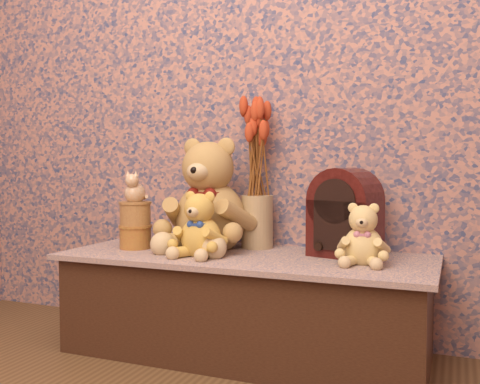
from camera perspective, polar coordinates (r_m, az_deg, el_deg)
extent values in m
cube|color=#35446D|center=(2.35, 3.08, 17.10)|extent=(3.00, 0.10, 2.60)
cube|color=navy|center=(2.10, 0.52, -11.79)|extent=(1.40, 0.56, 0.38)
cylinder|color=tan|center=(2.20, 1.83, -3.16)|extent=(0.14, 0.14, 0.21)
cylinder|color=gold|center=(2.24, -11.00, -4.70)|extent=(0.14, 0.14, 0.09)
cylinder|color=tan|center=(2.23, -11.03, -2.30)|extent=(0.14, 0.14, 0.10)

